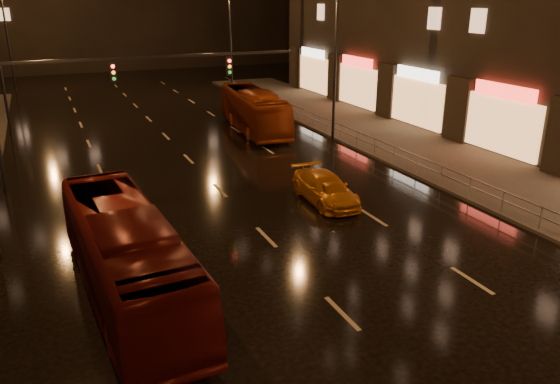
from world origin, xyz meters
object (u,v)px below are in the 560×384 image
bus_curb (254,110)px  taxi_near (331,193)px  bus_red (126,255)px  taxi_far (325,188)px

bus_curb → taxi_near: (-2.12, -15.18, -0.84)m
bus_curb → bus_red: bearing=-115.5°
bus_curb → taxi_near: 15.35m
bus_red → taxi_near: (9.67, 4.47, -0.85)m
taxi_near → taxi_far: (0.00, 0.62, 0.05)m
taxi_near → bus_curb: bearing=82.9°
bus_curb → taxi_far: 14.73m
bus_red → bus_curb: bus_red is taller
bus_red → bus_curb: size_ratio=1.01×
taxi_far → bus_curb: bearing=84.1°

